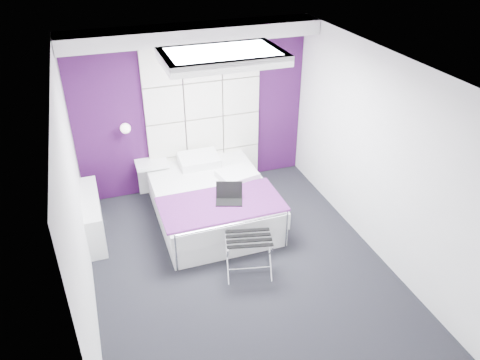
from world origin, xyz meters
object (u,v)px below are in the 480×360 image
object	(u,v)px
radiator	(93,216)
luggage_rack	(249,255)
laptop	(228,196)
wall_lamp	(125,127)
nightstand	(151,163)
bed	(212,201)

from	to	relation	value
radiator	luggage_rack	size ratio (longest dim) A/B	2.18
laptop	radiator	bearing A→B (deg)	-179.64
wall_lamp	nightstand	size ratio (longest dim) A/B	0.31
bed	nightstand	distance (m)	1.15
bed	wall_lamp	bearing A→B (deg)	137.97
nightstand	luggage_rack	distance (m)	2.33
luggage_rack	radiator	bearing A→B (deg)	153.53
radiator	luggage_rack	bearing A→B (deg)	-39.58
bed	luggage_rack	distance (m)	1.30
nightstand	radiator	bearing A→B (deg)	-143.01
wall_lamp	luggage_rack	bearing A→B (deg)	-63.28
wall_lamp	nightstand	bearing A→B (deg)	-7.22
bed	luggage_rack	bearing A→B (deg)	-85.57
wall_lamp	laptop	bearing A→B (deg)	-50.40
bed	nightstand	xyz separation A→B (m)	(-0.70, 0.87, 0.30)
wall_lamp	radiator	bearing A→B (deg)	-130.10
bed	radiator	bearing A→B (deg)	174.76
laptop	bed	bearing A→B (deg)	123.16
luggage_rack	laptop	xyz separation A→B (m)	(0.01, 0.85, 0.35)
bed	luggage_rack	world-z (taller)	bed
wall_lamp	nightstand	distance (m)	0.71
luggage_rack	laptop	bearing A→B (deg)	102.33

